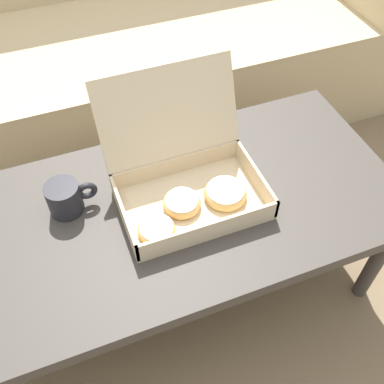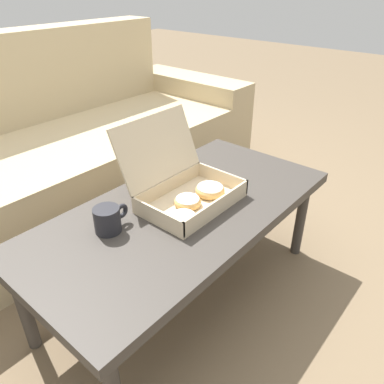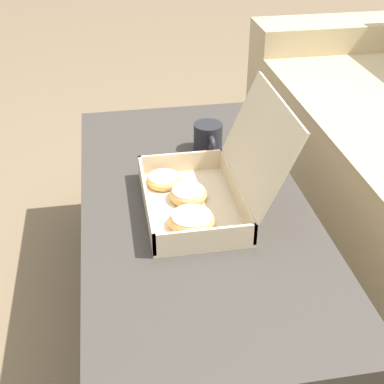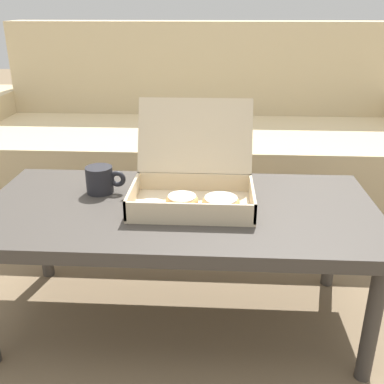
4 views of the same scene
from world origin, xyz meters
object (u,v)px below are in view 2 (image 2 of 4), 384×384
coffee_table (183,216)px  coffee_mug (108,219)px  pastry_box (186,188)px  couch (44,161)px

coffee_table → coffee_mug: (-0.26, 0.09, 0.08)m
coffee_table → coffee_mug: bearing=160.9°
pastry_box → couch: bearing=92.4°
couch → coffee_table: bearing=-90.0°
coffee_table → pastry_box: size_ratio=3.27×
couch → pastry_box: 0.97m
couch → pastry_box: couch is taller
couch → coffee_table: 0.97m
couch → coffee_mug: bearing=-106.4°
couch → pastry_box: bearing=-87.6°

